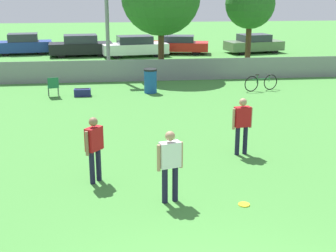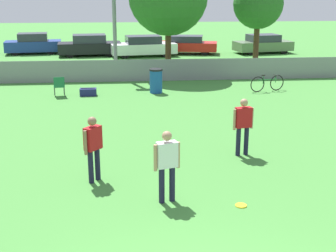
{
  "view_description": "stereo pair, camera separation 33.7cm",
  "coord_description": "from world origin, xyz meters",
  "px_view_note": "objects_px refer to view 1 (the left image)",
  "views": [
    {
      "loc": [
        -1.41,
        -5.49,
        4.59
      ],
      "look_at": [
        0.0,
        6.34,
        1.05
      ],
      "focal_mm": 50.0,
      "sensor_mm": 36.0,
      "label": 1
    },
    {
      "loc": [
        -1.07,
        -5.53,
        4.59
      ],
      "look_at": [
        0.0,
        6.34,
        1.05
      ],
      "focal_mm": 50.0,
      "sensor_mm": 36.0,
      "label": 2
    }
  ],
  "objects_px": {
    "folding_chair_sideline": "(53,86)",
    "parked_car_white": "(135,46)",
    "player_receiver_white": "(170,161)",
    "parked_car_red": "(178,45)",
    "gear_bag_sideline": "(82,93)",
    "trash_bin": "(150,81)",
    "parked_car_olive": "(254,44)",
    "tree_far_right": "(250,4)",
    "parked_car_blue": "(24,44)",
    "bicycle_sideline": "(261,83)",
    "parked_car_dark": "(81,46)",
    "player_thrower_red": "(94,145)",
    "player_defender_red": "(242,122)",
    "frisbee_disc": "(244,204)"
  },
  "relations": [
    {
      "from": "player_defender_red",
      "to": "parked_car_dark",
      "type": "height_order",
      "value": "player_defender_red"
    },
    {
      "from": "player_thrower_red",
      "to": "parked_car_red",
      "type": "distance_m",
      "value": 23.29
    },
    {
      "from": "tree_far_right",
      "to": "folding_chair_sideline",
      "type": "distance_m",
      "value": 12.56
    },
    {
      "from": "tree_far_right",
      "to": "frisbee_disc",
      "type": "bearing_deg",
      "value": -106.23
    },
    {
      "from": "trash_bin",
      "to": "player_thrower_red",
      "type": "bearing_deg",
      "value": -102.33
    },
    {
      "from": "frisbee_disc",
      "to": "parked_car_olive",
      "type": "xyz_separation_m",
      "value": [
        7.5,
        24.21,
        0.64
      ]
    },
    {
      "from": "gear_bag_sideline",
      "to": "parked_car_olive",
      "type": "relative_size",
      "value": 0.16
    },
    {
      "from": "player_receiver_white",
      "to": "parked_car_blue",
      "type": "relative_size",
      "value": 0.4
    },
    {
      "from": "folding_chair_sideline",
      "to": "parked_car_white",
      "type": "relative_size",
      "value": 0.19
    },
    {
      "from": "folding_chair_sideline",
      "to": "parked_car_white",
      "type": "xyz_separation_m",
      "value": [
        4.15,
        12.1,
        0.18
      ]
    },
    {
      "from": "trash_bin",
      "to": "tree_far_right",
      "type": "bearing_deg",
      "value": 43.39
    },
    {
      "from": "tree_far_right",
      "to": "parked_car_red",
      "type": "distance_m",
      "value": 8.16
    },
    {
      "from": "gear_bag_sideline",
      "to": "parked_car_white",
      "type": "xyz_separation_m",
      "value": [
        2.92,
        12.05,
        0.53
      ]
    },
    {
      "from": "parked_car_dark",
      "to": "trash_bin",
      "type": "bearing_deg",
      "value": -78.3
    },
    {
      "from": "parked_car_red",
      "to": "gear_bag_sideline",
      "type": "bearing_deg",
      "value": -103.17
    },
    {
      "from": "parked_car_white",
      "to": "parked_car_red",
      "type": "bearing_deg",
      "value": 10.0
    },
    {
      "from": "bicycle_sideline",
      "to": "player_receiver_white",
      "type": "bearing_deg",
      "value": -132.36
    },
    {
      "from": "tree_far_right",
      "to": "frisbee_disc",
      "type": "height_order",
      "value": "tree_far_right"
    },
    {
      "from": "player_receiver_white",
      "to": "folding_chair_sideline",
      "type": "height_order",
      "value": "player_receiver_white"
    },
    {
      "from": "player_defender_red",
      "to": "bicycle_sideline",
      "type": "height_order",
      "value": "player_defender_red"
    },
    {
      "from": "tree_far_right",
      "to": "folding_chair_sideline",
      "type": "xyz_separation_m",
      "value": [
        -10.43,
        -6.23,
        -3.17
      ]
    },
    {
      "from": "parked_car_red",
      "to": "parked_car_olive",
      "type": "bearing_deg",
      "value": 10.06
    },
    {
      "from": "trash_bin",
      "to": "bicycle_sideline",
      "type": "bearing_deg",
      "value": -1.87
    },
    {
      "from": "gear_bag_sideline",
      "to": "parked_car_blue",
      "type": "xyz_separation_m",
      "value": [
        -4.9,
        14.15,
        0.53
      ]
    },
    {
      "from": "trash_bin",
      "to": "parked_car_olive",
      "type": "xyz_separation_m",
      "value": [
        8.59,
        12.58,
        0.11
      ]
    },
    {
      "from": "folding_chair_sideline",
      "to": "player_receiver_white",
      "type": "bearing_deg",
      "value": 97.99
    },
    {
      "from": "parked_car_white",
      "to": "parked_car_red",
      "type": "relative_size",
      "value": 1.03
    },
    {
      "from": "gear_bag_sideline",
      "to": "frisbee_disc",
      "type": "bearing_deg",
      "value": -69.95
    },
    {
      "from": "folding_chair_sideline",
      "to": "parked_car_dark",
      "type": "distance_m",
      "value": 12.83
    },
    {
      "from": "folding_chair_sideline",
      "to": "parked_car_dark",
      "type": "relative_size",
      "value": 0.2
    },
    {
      "from": "player_thrower_red",
      "to": "folding_chair_sideline",
      "type": "relative_size",
      "value": 1.87
    },
    {
      "from": "player_defender_red",
      "to": "player_receiver_white",
      "type": "height_order",
      "value": "same"
    },
    {
      "from": "parked_car_red",
      "to": "player_defender_red",
      "type": "bearing_deg",
      "value": -81.39
    },
    {
      "from": "player_receiver_white",
      "to": "trash_bin",
      "type": "distance_m",
      "value": 11.27
    },
    {
      "from": "player_defender_red",
      "to": "parked_car_red",
      "type": "relative_size",
      "value": 0.36
    },
    {
      "from": "bicycle_sideline",
      "to": "parked_car_blue",
      "type": "relative_size",
      "value": 0.42
    },
    {
      "from": "player_receiver_white",
      "to": "parked_car_red",
      "type": "distance_m",
      "value": 24.27
    },
    {
      "from": "player_defender_red",
      "to": "bicycle_sideline",
      "type": "bearing_deg",
      "value": 57.14
    },
    {
      "from": "parked_car_red",
      "to": "parked_car_blue",
      "type": "bearing_deg",
      "value": -173.77
    },
    {
      "from": "player_receiver_white",
      "to": "gear_bag_sideline",
      "type": "relative_size",
      "value": 2.31
    },
    {
      "from": "player_thrower_red",
      "to": "gear_bag_sideline",
      "type": "xyz_separation_m",
      "value": [
        -0.85,
        9.61,
        -0.8
      ]
    },
    {
      "from": "bicycle_sideline",
      "to": "gear_bag_sideline",
      "type": "bearing_deg",
      "value": 165.63
    },
    {
      "from": "player_thrower_red",
      "to": "parked_car_red",
      "type": "relative_size",
      "value": 0.36
    },
    {
      "from": "folding_chair_sideline",
      "to": "gear_bag_sideline",
      "type": "relative_size",
      "value": 1.24
    },
    {
      "from": "player_defender_red",
      "to": "parked_car_blue",
      "type": "height_order",
      "value": "player_defender_red"
    },
    {
      "from": "tree_far_right",
      "to": "bicycle_sideline",
      "type": "relative_size",
      "value": 3.01
    },
    {
      "from": "parked_car_dark",
      "to": "gear_bag_sideline",
      "type": "bearing_deg",
      "value": -91.82
    },
    {
      "from": "tree_far_right",
      "to": "trash_bin",
      "type": "relative_size",
      "value": 4.7
    },
    {
      "from": "tree_far_right",
      "to": "gear_bag_sideline",
      "type": "relative_size",
      "value": 7.19
    },
    {
      "from": "player_thrower_red",
      "to": "bicycle_sideline",
      "type": "distance_m",
      "value": 12.2
    }
  ]
}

